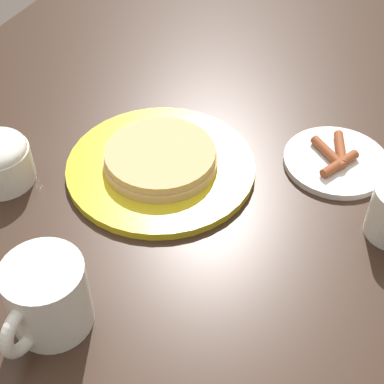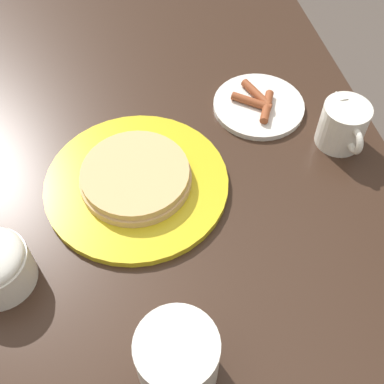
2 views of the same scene
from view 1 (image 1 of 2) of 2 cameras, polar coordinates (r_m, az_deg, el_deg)
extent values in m
cube|color=#332116|center=(0.88, -5.89, 1.38)|extent=(1.57, 0.89, 0.03)
cube|color=#332116|center=(1.76, -4.43, 11.08)|extent=(0.07, 0.07, 0.69)
cylinder|color=gold|center=(0.86, -3.04, 2.46)|extent=(0.28, 0.28, 0.01)
cylinder|color=tan|center=(0.86, -3.07, 3.07)|extent=(0.17, 0.17, 0.01)
cylinder|color=tan|center=(0.85, -3.10, 3.70)|extent=(0.16, 0.16, 0.01)
cylinder|color=silver|center=(0.90, 13.79, 2.90)|extent=(0.16, 0.16, 0.01)
cylinder|color=brown|center=(0.91, 14.20, 4.12)|extent=(0.07, 0.04, 0.01)
cylinder|color=brown|center=(0.88, 14.11, 2.67)|extent=(0.07, 0.04, 0.01)
cylinder|color=brown|center=(0.89, 13.06, 3.74)|extent=(0.05, 0.06, 0.01)
cylinder|color=silver|center=(0.68, -13.79, -9.75)|extent=(0.09, 0.09, 0.09)
torus|color=silver|center=(0.66, -16.11, -12.60)|extent=(0.07, 0.01, 0.07)
cylinder|color=#472819|center=(0.65, -14.37, -7.73)|extent=(0.08, 0.08, 0.00)
cylinder|color=silver|center=(0.88, -18.16, 2.50)|extent=(0.09, 0.09, 0.05)
camera|label=2|loc=(0.35, -54.92, 29.44)|focal=45.00mm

